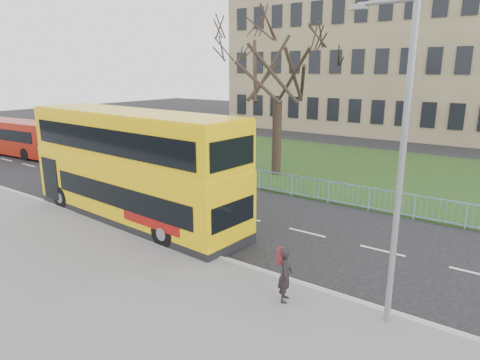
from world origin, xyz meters
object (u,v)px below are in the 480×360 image
red_bus (12,136)px  yellow_bus (132,164)px  pedestrian (285,274)px  street_lamp (398,158)px

red_bus → yellow_bus: bearing=-17.9°
red_bus → pedestrian: size_ratio=6.42×
pedestrian → street_lamp: (2.49, 0.67, 3.41)m
yellow_bus → street_lamp: (11.10, -1.48, 1.84)m
yellow_bus → pedestrian: 9.01m
yellow_bus → red_bus: size_ratio=1.12×
yellow_bus → red_bus: bearing=170.2°
yellow_bus → street_lamp: bearing=-4.2°
red_bus → street_lamp: (30.36, -5.98, 2.93)m
red_bus → pedestrian: bearing=-18.1°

